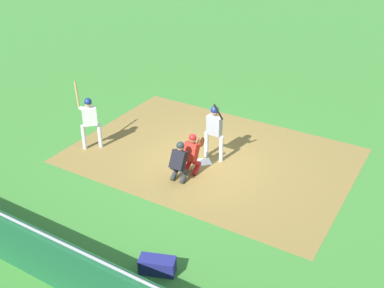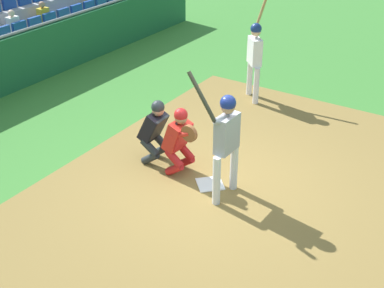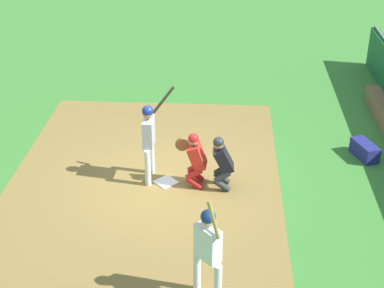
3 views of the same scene
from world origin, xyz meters
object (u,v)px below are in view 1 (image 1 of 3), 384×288
home_plate_umpire (179,160)px  equipment_duffel_bag (157,265)px  batter_at_plate (214,127)px  catcher_crouching (192,151)px  on_deck_batter (89,117)px  home_plate_marker (204,162)px

home_plate_umpire → equipment_duffel_bag: home_plate_umpire is taller
batter_at_plate → catcher_crouching: batter_at_plate is taller
batter_at_plate → equipment_duffel_bag: 5.34m
on_deck_batter → home_plate_marker: bearing=16.8°
batter_at_plate → on_deck_batter: (-3.81, -1.47, -0.03)m
on_deck_batter → batter_at_plate: bearing=21.1°
home_plate_marker → on_deck_batter: (-3.65, -1.11, 1.11)m
batter_at_plate → catcher_crouching: 1.12m
catcher_crouching → home_plate_umpire: size_ratio=1.02×
catcher_crouching → home_plate_umpire: catcher_crouching is taller
batter_at_plate → on_deck_batter: 4.08m
home_plate_umpire → on_deck_batter: size_ratio=0.56×
on_deck_batter → equipment_duffel_bag: bearing=-35.0°
home_plate_umpire → home_plate_marker: bearing=84.8°
batter_at_plate → equipment_duffel_bag: (1.35, -5.08, -0.96)m
equipment_duffel_bag → on_deck_batter: size_ratio=0.36×
home_plate_umpire → on_deck_batter: 3.57m
on_deck_batter → catcher_crouching: bearing=7.0°
catcher_crouching → home_plate_umpire: (-0.09, -0.60, -0.03)m
home_plate_marker → catcher_crouching: bearing=-92.4°
batter_at_plate → home_plate_umpire: size_ratio=1.73×
catcher_crouching → equipment_duffel_bag: size_ratio=1.59×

